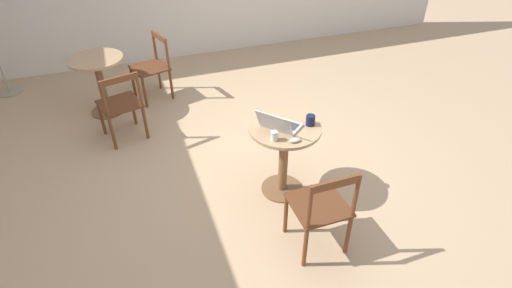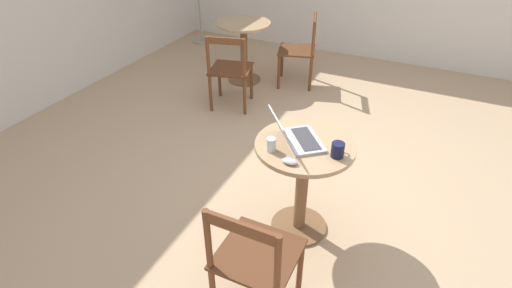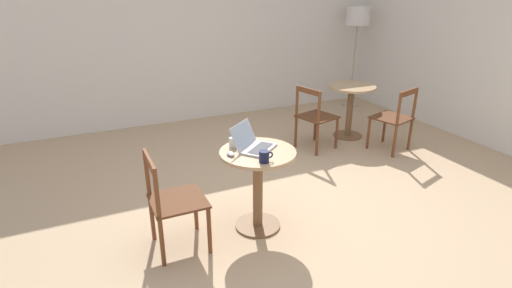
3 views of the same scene
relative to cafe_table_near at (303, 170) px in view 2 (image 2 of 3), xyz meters
name	(u,v)px [view 2 (image 2 of 3)]	position (x,y,z in m)	size (l,w,h in m)	color
ground_plane	(310,189)	(0.46, 0.07, -0.53)	(16.00, 16.00, 0.00)	tan
cafe_table_near	(303,170)	(0.00, 0.00, 0.00)	(0.66, 0.66, 0.75)	brown
cafe_table_mid	(244,40)	(2.17, 1.57, 0.00)	(0.66, 0.66, 0.75)	brown
chair_near_left	(255,260)	(-0.76, 0.00, -0.09)	(0.44, 0.44, 0.86)	brown
chair_mid_front	(300,50)	(2.38, 0.90, -0.09)	(0.54, 0.54, 0.86)	brown
chair_mid_left	(230,71)	(1.46, 1.38, -0.09)	(0.54, 0.54, 0.86)	brown
laptop	(296,137)	(-0.01, 0.06, 0.26)	(0.45, 0.44, 0.21)	#B7B7BC
mouse	(290,161)	(-0.25, 0.01, 0.23)	(0.06, 0.10, 0.03)	#B7B7BC
mug	(338,150)	(-0.05, -0.22, 0.27)	(0.12, 0.08, 0.10)	#141938
drinking_glass	(271,144)	(-0.16, 0.17, 0.26)	(0.06, 0.06, 0.09)	silver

